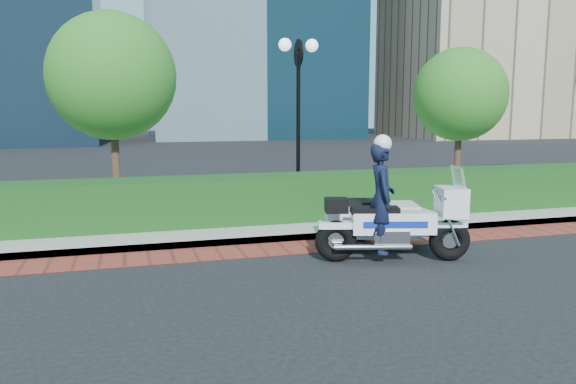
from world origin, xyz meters
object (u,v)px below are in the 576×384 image
object	(u,v)px
police_motorcycle	(383,214)
tree_c	(460,95)
lamppost	(298,96)
tree_b	(112,76)

from	to	relation	value
police_motorcycle	tree_c	bearing A→B (deg)	62.53
police_motorcycle	lamppost	bearing A→B (deg)	106.35
tree_c	police_motorcycle	bearing A→B (deg)	-131.89
tree_b	police_motorcycle	size ratio (longest dim) A/B	1.82
tree_c	lamppost	bearing A→B (deg)	-166.70
lamppost	tree_b	bearing A→B (deg)	163.89
tree_c	police_motorcycle	xyz separation A→B (m)	(-5.34, -5.96, -2.29)
lamppost	police_motorcycle	xyz separation A→B (m)	(0.16, -4.66, -2.20)
tree_b	police_motorcycle	xyz separation A→B (m)	(4.66, -5.96, -2.68)
tree_c	police_motorcycle	distance (m)	8.32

